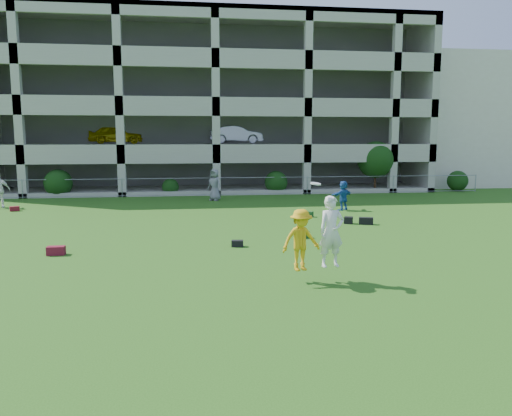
{
  "coord_description": "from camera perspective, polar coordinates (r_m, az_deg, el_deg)",
  "views": [
    {
      "loc": [
        -1.8,
        -13.24,
        3.7
      ],
      "look_at": [
        0.4,
        3.0,
        1.4
      ],
      "focal_mm": 35.0,
      "sensor_mm": 36.0,
      "label": 1
    }
  ],
  "objects": [
    {
      "name": "bystander_d",
      "position": [
        26.17,
        9.93,
        1.42
      ],
      "size": [
        1.44,
        1.13,
        1.52
      ],
      "primitive_type": "imported",
      "rotation": [
        0.0,
        0.0,
        3.7
      ],
      "color": "#214F99",
      "rests_on": "ground"
    },
    {
      "name": "stucco_building",
      "position": [
        48.14,
        23.61,
        8.87
      ],
      "size": [
        16.0,
        14.0,
        10.0
      ],
      "primitive_type": "cube",
      "color": "beige",
      "rests_on": "ground"
    },
    {
      "name": "crate_d",
      "position": [
        22.13,
        10.52,
        -1.38
      ],
      "size": [
        0.46,
        0.46,
        0.3
      ],
      "primitive_type": "cube",
      "rotation": [
        0.0,
        0.0,
        -0.43
      ],
      "color": "black",
      "rests_on": "ground"
    },
    {
      "name": "bag_black_e",
      "position": [
        22.09,
        12.46,
        -1.45
      ],
      "size": [
        0.66,
        0.48,
        0.3
      ],
      "primitive_type": "cube",
      "rotation": [
        0.0,
        0.0,
        -0.33
      ],
      "color": "black",
      "rests_on": "ground"
    },
    {
      "name": "bag_red_f",
      "position": [
        28.35,
        -25.88,
        -0.07
      ],
      "size": [
        0.52,
        0.43,
        0.24
      ],
      "primitive_type": "cube",
      "rotation": [
        0.0,
        0.0,
        0.4
      ],
      "color": "#59100F",
      "rests_on": "ground"
    },
    {
      "name": "bag_green_c",
      "position": [
        18.76,
        5.23,
        -3.01
      ],
      "size": [
        0.55,
        0.42,
        0.26
      ],
      "primitive_type": "cube",
      "rotation": [
        0.0,
        0.0,
        0.15
      ],
      "color": "#143814",
      "rests_on": "ground"
    },
    {
      "name": "frisbee_contest",
      "position": [
        12.91,
        6.42,
        -3.3
      ],
      "size": [
        1.74,
        0.81,
        2.29
      ],
      "color": "gold",
      "rests_on": "ground"
    },
    {
      "name": "fence",
      "position": [
        32.44,
        -4.49,
        2.5
      ],
      "size": [
        36.06,
        0.06,
        1.2
      ],
      "color": "gray",
      "rests_on": "ground"
    },
    {
      "name": "parking_garage",
      "position": [
        41.04,
        -5.29,
        11.18
      ],
      "size": [
        30.0,
        14.0,
        12.0
      ],
      "color": "#9E998C",
      "rests_on": "ground"
    },
    {
      "name": "bystander_c",
      "position": [
        29.88,
        -4.77,
        2.66
      ],
      "size": [
        1.08,
        1.07,
        1.88
      ],
      "primitive_type": "imported",
      "rotation": [
        0.0,
        0.0,
        -0.75
      ],
      "color": "slate",
      "rests_on": "ground"
    },
    {
      "name": "shrub_row",
      "position": [
        33.63,
        3.28,
        4.24
      ],
      "size": [
        34.38,
        2.52,
        3.5
      ],
      "color": "#163D11",
      "rests_on": "ground"
    },
    {
      "name": "bag_green_g",
      "position": [
        23.8,
        5.91,
        -0.69
      ],
      "size": [
        0.58,
        0.52,
        0.25
      ],
      "primitive_type": "cube",
      "rotation": [
        0.0,
        0.0,
        -0.58
      ],
      "color": "#153C19",
      "rests_on": "ground"
    },
    {
      "name": "bag_red_a",
      "position": [
        17.2,
        -21.89,
        -4.54
      ],
      "size": [
        0.55,
        0.31,
        0.28
      ],
      "primitive_type": "cube",
      "rotation": [
        0.0,
        0.0,
        0.02
      ],
      "color": "maroon",
      "rests_on": "ground"
    },
    {
      "name": "bag_black_b",
      "position": [
        17.19,
        -2.14,
        -4.07
      ],
      "size": [
        0.43,
        0.3,
        0.22
      ],
      "primitive_type": "cube",
      "rotation": [
        0.0,
        0.0,
        -0.14
      ],
      "color": "black",
      "rests_on": "ground"
    },
    {
      "name": "ground",
      "position": [
        13.86,
        0.04,
        -7.49
      ],
      "size": [
        100.0,
        100.0,
        0.0
      ],
      "primitive_type": "plane",
      "color": "#235114",
      "rests_on": "ground"
    }
  ]
}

